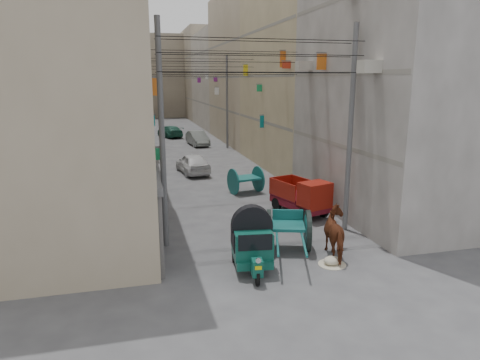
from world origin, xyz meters
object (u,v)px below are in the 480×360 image
object	(u,v)px
second_cart	(246,179)
feed_sack	(332,261)
tonga_cart	(288,230)
distant_car_grey	(198,138)
distant_car_green	(170,131)
auto_rickshaw	(252,241)
distant_car_white	(193,163)
mini_truck	(305,198)
horse	(338,234)

from	to	relation	value
second_cart	feed_sack	size ratio (longest dim) A/B	3.21
tonga_cart	distant_car_grey	world-z (taller)	tonga_cart
distant_car_green	distant_car_grey	bearing A→B (deg)	90.87
auto_rickshaw	second_cart	xyz separation A→B (m)	(2.26, 9.21, -0.20)
second_cart	distant_car_green	world-z (taller)	second_cart
tonga_cart	auto_rickshaw	bearing A→B (deg)	-127.97
tonga_cart	distant_car_white	size ratio (longest dim) A/B	0.90
auto_rickshaw	distant_car_grey	size ratio (longest dim) A/B	0.59
second_cart	mini_truck	bearing A→B (deg)	-82.91
feed_sack	mini_truck	bearing A→B (deg)	77.51
distant_car_grey	distant_car_green	size ratio (longest dim) A/B	0.96
distant_car_white	distant_car_green	bearing A→B (deg)	-97.97
feed_sack	distant_car_grey	size ratio (longest dim) A/B	0.14
mini_truck	second_cart	bearing A→B (deg)	92.26
feed_sack	horse	distance (m)	1.01
distant_car_green	tonga_cart	bearing A→B (deg)	76.74
mini_truck	distant_car_white	bearing A→B (deg)	92.77
horse	distant_car_green	size ratio (longest dim) A/B	0.47
distant_car_grey	distant_car_green	world-z (taller)	distant_car_grey
mini_truck	feed_sack	size ratio (longest dim) A/B	5.60
auto_rickshaw	mini_truck	distance (m)	6.11
distant_car_grey	distant_car_green	xyz separation A→B (m)	(-1.94, 6.60, -0.06)
auto_rickshaw	tonga_cart	world-z (taller)	auto_rickshaw
tonga_cart	distant_car_white	xyz separation A→B (m)	(-1.46, 13.72, -0.11)
tonga_cart	mini_truck	xyz separation A→B (m)	(2.13, 3.63, 0.02)
auto_rickshaw	feed_sack	world-z (taller)	auto_rickshaw
distant_car_white	tonga_cart	bearing A→B (deg)	88.80
second_cart	distant_car_grey	distance (m)	17.72
horse	feed_sack	bearing A→B (deg)	59.45
distant_car_white	mini_truck	bearing A→B (deg)	102.32
mini_truck	distant_car_white	distance (m)	10.71
horse	distant_car_white	distance (m)	14.96
tonga_cart	second_cart	world-z (taller)	tonga_cart
feed_sack	horse	xyz separation A→B (m)	(0.47, 0.57, 0.69)
second_cart	distant_car_white	bearing A→B (deg)	97.99
auto_rickshaw	second_cart	bearing A→B (deg)	83.47
distant_car_green	second_cart	bearing A→B (deg)	78.86
auto_rickshaw	mini_truck	size ratio (longest dim) A/B	0.73
feed_sack	distant_car_green	xyz separation A→B (m)	(-2.23, 33.90, 0.46)
feed_sack	distant_car_white	world-z (taller)	distant_car_white
feed_sack	second_cart	bearing A→B (deg)	92.36
mini_truck	distant_car_grey	size ratio (longest dim) A/B	0.80
auto_rickshaw	second_cart	distance (m)	9.49
tonga_cart	distant_car_white	world-z (taller)	tonga_cart
distant_car_grey	distant_car_green	bearing A→B (deg)	100.26
auto_rickshaw	distant_car_green	bearing A→B (deg)	96.55
auto_rickshaw	tonga_cart	distance (m)	2.03
distant_car_grey	distant_car_white	bearing A→B (deg)	-106.20
feed_sack	distant_car_grey	world-z (taller)	distant_car_grey
tonga_cart	second_cart	size ratio (longest dim) A/B	1.91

